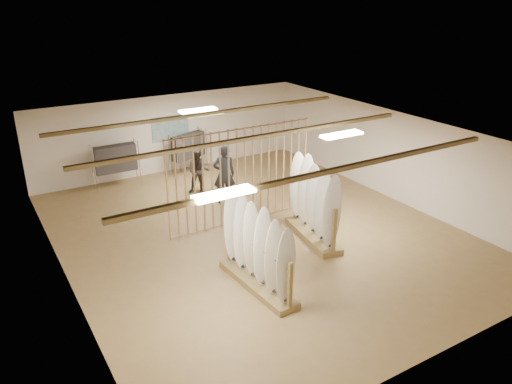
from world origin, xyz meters
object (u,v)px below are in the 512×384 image
shopper_a (224,171)px  shopper_b (198,168)px  clothing_rack_a (115,159)px  clothing_rack_b (188,146)px  rack_right (314,213)px  rack_left (257,260)px

shopper_a → shopper_b: shopper_a is taller
clothing_rack_a → clothing_rack_b: (2.68, 0.11, -0.02)m
shopper_a → clothing_rack_b: bearing=-74.1°
rack_right → clothing_rack_b: bearing=106.1°
shopper_a → shopper_b: size_ratio=1.25×
clothing_rack_a → shopper_b: (2.16, -1.86, -0.18)m
shopper_a → shopper_b: (-0.34, 1.15, -0.21)m
clothing_rack_a → clothing_rack_b: bearing=3.0°
rack_left → clothing_rack_b: size_ratio=1.60×
rack_right → clothing_rack_b: (-0.72, 6.49, 0.27)m
rack_left → rack_right: (2.51, 1.26, 0.06)m
rack_right → clothing_rack_a: bearing=127.8°
rack_left → shopper_a: size_ratio=1.17×
rack_right → shopper_b: (-1.24, 4.52, 0.11)m
rack_right → shopper_b: bearing=115.1°
clothing_rack_a → shopper_b: size_ratio=0.93×
rack_left → clothing_rack_b: rack_left is taller
rack_left → clothing_rack_b: bearing=74.0°
rack_right → clothing_rack_b: size_ratio=1.51×
shopper_b → rack_right: bearing=-48.3°
shopper_a → rack_right: bearing=124.1°
clothing_rack_a → rack_right: bearing=-61.4°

